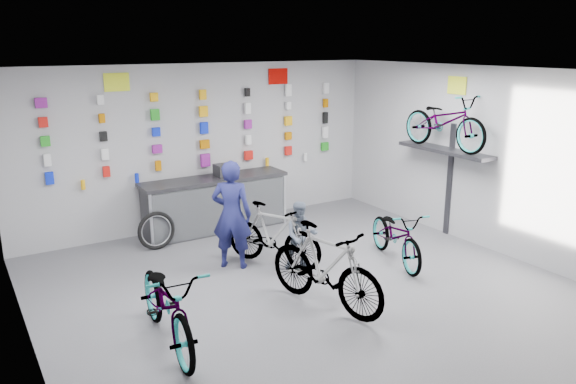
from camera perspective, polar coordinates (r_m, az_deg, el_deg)
floor at (r=7.61m, az=4.08°, el=-11.26°), size 8.00×8.00×0.00m
ceiling at (r=6.84m, az=4.56°, el=11.91°), size 8.00×8.00×0.00m
wall_back at (r=10.50m, az=-8.60°, el=4.62°), size 7.00×0.00×7.00m
wall_left at (r=5.85m, az=-24.87°, el=-5.03°), size 0.00×8.00×8.00m
wall_right at (r=9.51m, az=21.69°, el=2.64°), size 0.00×8.00×8.00m
counter at (r=10.32m, az=-7.37°, el=-1.31°), size 2.70×0.66×1.00m
merch_wall at (r=10.41m, az=-8.21°, el=6.02°), size 5.57×0.08×1.56m
wall_bracket at (r=10.14m, az=15.70°, el=3.65°), size 0.39×1.90×2.00m
sign_left at (r=9.85m, az=-17.01°, el=10.62°), size 0.42×0.02×0.30m
sign_right at (r=11.06m, az=-1.01°, el=11.67°), size 0.42×0.02×0.30m
sign_side at (r=10.09m, az=16.78°, el=10.33°), size 0.02×0.40×0.30m
bike_left at (r=6.59m, az=-12.15°, el=-11.03°), size 0.81×1.98×1.01m
bike_center at (r=7.30m, az=3.82°, el=-7.64°), size 0.98×1.92×1.11m
bike_right at (r=8.95m, az=10.96°, el=-4.33°), size 1.04×1.78×0.88m
bike_service at (r=8.65m, az=-1.48°, el=-4.35°), size 1.22×1.66×0.99m
bike_wall at (r=9.99m, az=15.63°, el=6.92°), size 0.63×1.80×0.95m
clerk at (r=8.53m, az=-5.74°, el=-2.30°), size 0.73×0.70×1.68m
customer at (r=8.52m, az=1.34°, el=-4.43°), size 0.62×0.56×1.05m
spare_wheel at (r=9.61m, az=-13.23°, el=-3.85°), size 0.65×0.15×0.65m
register at (r=10.24m, az=-6.60°, el=2.20°), size 0.29×0.31×0.22m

